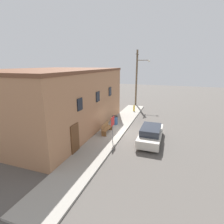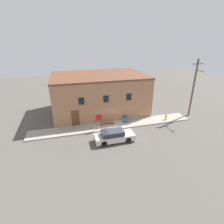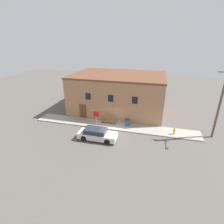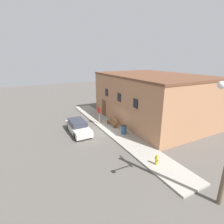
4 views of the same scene
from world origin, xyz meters
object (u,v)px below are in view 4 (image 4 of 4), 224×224
(trash_bin, at_px, (124,129))
(parked_car, at_px, (78,127))
(bench, at_px, (112,122))
(fire_hydrant, at_px, (157,159))
(stop_sign, at_px, (99,112))

(trash_bin, relative_size, parked_car, 0.20)
(trash_bin, bearing_deg, parked_car, -124.08)
(parked_car, bearing_deg, trash_bin, 55.92)
(bench, height_order, trash_bin, bench)
(trash_bin, bearing_deg, fire_hydrant, -7.36)
(trash_bin, height_order, parked_car, parked_car)
(fire_hydrant, relative_size, parked_car, 0.18)
(fire_hydrant, distance_m, bench, 8.41)
(trash_bin, distance_m, parked_car, 4.88)
(bench, relative_size, trash_bin, 1.91)
(stop_sign, bearing_deg, trash_bin, 15.80)
(stop_sign, xyz_separation_m, trash_bin, (3.85, 1.09, -0.98))
(bench, xyz_separation_m, parked_car, (-0.24, -4.02, 0.07))
(bench, xyz_separation_m, trash_bin, (2.49, 0.02, -0.00))
(fire_hydrant, bearing_deg, trash_bin, 172.64)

